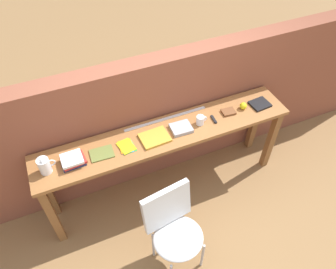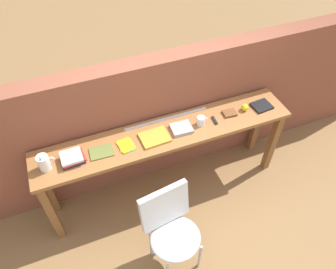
{
  "view_description": "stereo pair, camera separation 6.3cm",
  "coord_description": "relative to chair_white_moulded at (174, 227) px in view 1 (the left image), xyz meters",
  "views": [
    {
      "loc": [
        -0.82,
        -1.65,
        3.09
      ],
      "look_at": [
        0.0,
        0.25,
        0.9
      ],
      "focal_mm": 35.0,
      "sensor_mm": 36.0,
      "label": 1
    },
    {
      "loc": [
        -0.76,
        -1.68,
        3.09
      ],
      "look_at": [
        0.0,
        0.25,
        0.9
      ],
      "focal_mm": 35.0,
      "sensor_mm": 36.0,
      "label": 2
    }
  ],
  "objects": [
    {
      "name": "sports_ball_small",
      "position": [
        1.08,
        0.75,
        0.39
      ],
      "size": [
        0.07,
        0.07,
        0.07
      ],
      "primitive_type": "sphere",
      "color": "yellow",
      "rests_on": "sideboard"
    },
    {
      "name": "book_grey_hardcover",
      "position": [
        0.39,
        0.73,
        0.37
      ],
      "size": [
        0.2,
        0.17,
        0.03
      ],
      "primitive_type": "cube",
      "rotation": [
        0.0,
        0.0,
        -0.04
      ],
      "color": "#9E9EA3",
      "rests_on": "sideboard"
    },
    {
      "name": "multitool_folded",
      "position": [
        0.73,
        0.72,
        0.36
      ],
      "size": [
        0.03,
        0.11,
        0.02
      ],
      "primitive_type": "cube",
      "rotation": [
        0.0,
        0.0,
        -0.07
      ],
      "color": "black",
      "rests_on": "sideboard"
    },
    {
      "name": "ruler_metal_back_edge",
      "position": [
        0.31,
        0.92,
        0.35
      ],
      "size": [
        0.85,
        0.03,
        0.0
      ],
      "primitive_type": "cube",
      "color": "silver",
      "rests_on": "sideboard"
    },
    {
      "name": "sideboard",
      "position": [
        0.24,
        0.75,
        0.21
      ],
      "size": [
        2.5,
        0.44,
        0.88
      ],
      "color": "#996033",
      "rests_on": "ground"
    },
    {
      "name": "pamphlet_pile_colourful",
      "position": [
        -0.15,
        0.72,
        0.36
      ],
      "size": [
        0.15,
        0.18,
        0.01
      ],
      "color": "green",
      "rests_on": "sideboard"
    },
    {
      "name": "ground_plane",
      "position": [
        0.24,
        0.45,
        -0.53
      ],
      "size": [
        40.0,
        40.0,
        0.0
      ],
      "primitive_type": "plane",
      "color": "olive"
    },
    {
      "name": "book_open_centre",
      "position": [
        0.12,
        0.72,
        0.36
      ],
      "size": [
        0.27,
        0.22,
        0.02
      ],
      "primitive_type": "cube",
      "rotation": [
        0.0,
        0.0,
        0.05
      ],
      "color": "gold",
      "rests_on": "sideboard"
    },
    {
      "name": "magazine_cycling",
      "position": [
        -0.38,
        0.73,
        0.36
      ],
      "size": [
        0.21,
        0.16,
        0.01
      ],
      "primitive_type": "cube",
      "rotation": [
        0.0,
        0.0,
        -0.05
      ],
      "color": "olive",
      "rests_on": "sideboard"
    },
    {
      "name": "brick_wall_back",
      "position": [
        0.24,
        1.09,
        0.21
      ],
      "size": [
        6.0,
        0.2,
        1.47
      ],
      "primitive_type": "cube",
      "color": "brown",
      "rests_on": "ground"
    },
    {
      "name": "leather_journal_brown",
      "position": [
        0.92,
        0.75,
        0.37
      ],
      "size": [
        0.14,
        0.11,
        0.02
      ],
      "primitive_type": "cube",
      "rotation": [
        0.0,
        0.0,
        -0.09
      ],
      "color": "brown",
      "rests_on": "sideboard"
    },
    {
      "name": "chair_white_moulded",
      "position": [
        0.0,
        0.0,
        0.0
      ],
      "size": [
        0.5,
        0.51,
        0.89
      ],
      "color": "silver",
      "rests_on": "ground"
    },
    {
      "name": "book_repair_rightmost",
      "position": [
        1.27,
        0.73,
        0.36
      ],
      "size": [
        0.2,
        0.18,
        0.02
      ],
      "primitive_type": "cube",
      "rotation": [
        0.0,
        0.0,
        0.08
      ],
      "color": "black",
      "rests_on": "sideboard"
    },
    {
      "name": "mug",
      "position": [
        0.59,
        0.73,
        0.4
      ],
      "size": [
        0.11,
        0.08,
        0.09
      ],
      "color": "white",
      "rests_on": "sideboard"
    },
    {
      "name": "book_stack_leftmost",
      "position": [
        -0.63,
        0.72,
        0.39
      ],
      "size": [
        0.21,
        0.17,
        0.07
      ],
      "color": "navy",
      "rests_on": "sideboard"
    },
    {
      "name": "pitcher_white",
      "position": [
        -0.85,
        0.73,
        0.43
      ],
      "size": [
        0.14,
        0.1,
        0.18
      ],
      "color": "white",
      "rests_on": "sideboard"
    }
  ]
}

